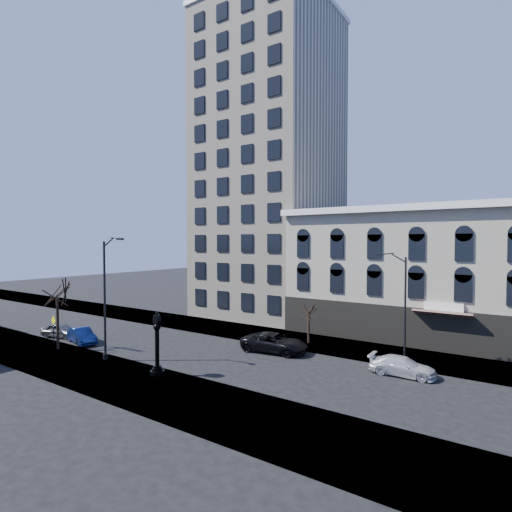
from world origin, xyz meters
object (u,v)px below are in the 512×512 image
Objects in this scene: car_near_a at (61,330)px; car_near_b at (82,336)px; street_clock at (157,346)px; warning_sign at (54,325)px; street_lamp_near at (110,265)px.

car_near_b is at bearing -108.31° from car_near_a.
street_clock is at bearing -85.88° from car_near_b.
car_near_a is at bearing 148.27° from warning_sign.
car_near_b is (-12.53, 2.27, -1.39)m from street_clock.
car_near_a is (-2.75, 2.27, -1.25)m from warning_sign.
street_clock is 12.81m from car_near_b.
street_clock reaches higher than warning_sign.
warning_sign is (-13.46, 0.18, -0.15)m from street_clock.
street_clock is 1.65× the size of warning_sign.
street_clock is 0.45× the size of street_lamp_near.
car_near_b is at bearing 162.77° from street_lamp_near.
car_near_a is at bearing -167.81° from street_clock.
street_lamp_near is 12.99m from car_near_a.
warning_sign is 3.78m from car_near_a.
warning_sign is at bearing 179.03° from street_lamp_near.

